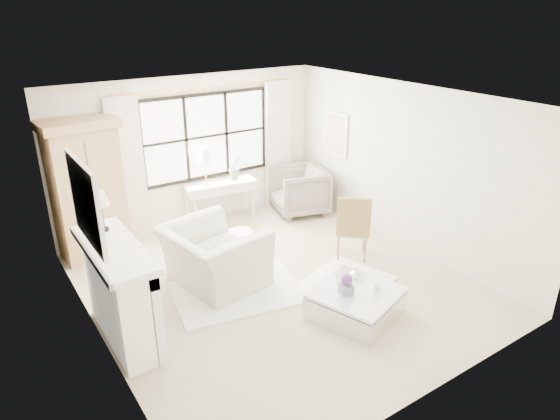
# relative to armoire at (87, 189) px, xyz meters

# --- Properties ---
(floor) EXTENTS (5.50, 5.50, 0.00)m
(floor) POSITION_rel_armoire_xyz_m (1.93, -2.45, -1.14)
(floor) COLOR #C4B492
(floor) RESTS_ON ground
(ceiling) EXTENTS (5.50, 5.50, 0.00)m
(ceiling) POSITION_rel_armoire_xyz_m (1.93, -2.45, 1.56)
(ceiling) COLOR white
(ceiling) RESTS_ON ground
(wall_back) EXTENTS (5.00, 0.00, 5.00)m
(wall_back) POSITION_rel_armoire_xyz_m (1.93, 0.30, 0.21)
(wall_back) COLOR white
(wall_back) RESTS_ON ground
(wall_front) EXTENTS (5.00, 0.00, 5.00)m
(wall_front) POSITION_rel_armoire_xyz_m (1.93, -5.20, 0.21)
(wall_front) COLOR white
(wall_front) RESTS_ON ground
(wall_left) EXTENTS (0.00, 5.50, 5.50)m
(wall_left) POSITION_rel_armoire_xyz_m (-0.57, -2.45, 0.21)
(wall_left) COLOR white
(wall_left) RESTS_ON ground
(wall_right) EXTENTS (0.00, 5.50, 5.50)m
(wall_right) POSITION_rel_armoire_xyz_m (4.43, -2.45, 0.21)
(wall_right) COLOR beige
(wall_right) RESTS_ON ground
(window_pane) EXTENTS (2.40, 0.02, 1.50)m
(window_pane) POSITION_rel_armoire_xyz_m (2.23, 0.28, 0.46)
(window_pane) COLOR silver
(window_pane) RESTS_ON wall_back
(window_frame) EXTENTS (2.50, 0.04, 1.50)m
(window_frame) POSITION_rel_armoire_xyz_m (2.23, 0.27, 0.46)
(window_frame) COLOR black
(window_frame) RESTS_ON wall_back
(curtain_rod) EXTENTS (3.30, 0.04, 0.04)m
(curtain_rod) POSITION_rel_armoire_xyz_m (2.23, 0.22, 1.33)
(curtain_rod) COLOR #B98A40
(curtain_rod) RESTS_ON wall_back
(curtain_left) EXTENTS (0.55, 0.10, 2.47)m
(curtain_left) POSITION_rel_armoire_xyz_m (0.73, 0.20, 0.10)
(curtain_left) COLOR beige
(curtain_left) RESTS_ON ground
(curtain_right) EXTENTS (0.55, 0.10, 2.47)m
(curtain_right) POSITION_rel_armoire_xyz_m (3.73, 0.20, 0.10)
(curtain_right) COLOR silver
(curtain_right) RESTS_ON ground
(fireplace) EXTENTS (0.58, 1.66, 1.26)m
(fireplace) POSITION_rel_armoire_xyz_m (-0.34, -2.45, -0.49)
(fireplace) COLOR white
(fireplace) RESTS_ON ground
(mirror_frame) EXTENTS (0.05, 1.15, 0.95)m
(mirror_frame) POSITION_rel_armoire_xyz_m (-0.54, -2.45, 0.70)
(mirror_frame) COLOR silver
(mirror_frame) RESTS_ON wall_left
(mirror_glass) EXTENTS (0.02, 1.00, 0.80)m
(mirror_glass) POSITION_rel_armoire_xyz_m (-0.51, -2.45, 0.70)
(mirror_glass) COLOR silver
(mirror_glass) RESTS_ON wall_left
(art_frame) EXTENTS (0.04, 0.62, 0.82)m
(art_frame) POSITION_rel_armoire_xyz_m (4.40, -0.75, 0.41)
(art_frame) COLOR silver
(art_frame) RESTS_ON wall_right
(art_canvas) EXTENTS (0.01, 0.52, 0.72)m
(art_canvas) POSITION_rel_armoire_xyz_m (4.38, -0.75, 0.41)
(art_canvas) COLOR beige
(art_canvas) RESTS_ON wall_right
(mantel_lamp) EXTENTS (0.22, 0.22, 0.51)m
(mantel_lamp) POSITION_rel_armoire_xyz_m (-0.28, -1.97, 0.51)
(mantel_lamp) COLOR black
(mantel_lamp) RESTS_ON fireplace
(armoire) EXTENTS (1.17, 0.79, 2.24)m
(armoire) POSITION_rel_armoire_xyz_m (0.00, 0.00, 0.00)
(armoire) COLOR tan
(armoire) RESTS_ON floor
(console_table) EXTENTS (1.35, 0.62, 0.80)m
(console_table) POSITION_rel_armoire_xyz_m (2.31, -0.00, -0.74)
(console_table) COLOR silver
(console_table) RESTS_ON floor
(console_lamp) EXTENTS (0.28, 0.28, 0.69)m
(console_lamp) POSITION_rel_armoire_xyz_m (2.04, -0.01, 0.22)
(console_lamp) COLOR #B27F3E
(console_lamp) RESTS_ON console_table
(orchid_plant) EXTENTS (0.30, 0.26, 0.46)m
(orchid_plant) POSITION_rel_armoire_xyz_m (2.63, -0.02, -0.11)
(orchid_plant) COLOR #566D48
(orchid_plant) RESTS_ON console_table
(side_table) EXTENTS (0.40, 0.40, 0.51)m
(side_table) POSITION_rel_armoire_xyz_m (1.86, -1.52, -0.81)
(side_table) COLOR white
(side_table) RESTS_ON floor
(rug_left) EXTENTS (2.01, 1.59, 0.03)m
(rug_left) POSITION_rel_armoire_xyz_m (1.34, -2.35, -1.12)
(rug_left) COLOR white
(rug_left) RESTS_ON floor
(rug_right) EXTENTS (1.70, 1.46, 0.03)m
(rug_right) POSITION_rel_armoire_xyz_m (2.69, -3.03, -1.13)
(rug_right) COLOR white
(rug_right) RESTS_ON floor
(club_armchair) EXTENTS (1.39, 1.53, 0.89)m
(club_armchair) POSITION_rel_armoire_xyz_m (1.19, -1.93, -0.70)
(club_armchair) COLOR beige
(club_armchair) RESTS_ON floor
(wingback_chair) EXTENTS (1.22, 1.20, 0.90)m
(wingback_chair) POSITION_rel_armoire_xyz_m (3.81, -0.43, -0.69)
(wingback_chair) COLOR gray
(wingback_chair) RESTS_ON floor
(french_chair) EXTENTS (0.68, 0.68, 1.08)m
(french_chair) POSITION_rel_armoire_xyz_m (3.40, -2.42, -0.83)
(french_chair) COLOR olive
(french_chair) RESTS_ON floor
(coffee_table) EXTENTS (1.26, 1.26, 0.38)m
(coffee_table) POSITION_rel_armoire_xyz_m (2.34, -3.70, -0.96)
(coffee_table) COLOR silver
(coffee_table) RESTS_ON floor
(planter_box) EXTENTS (0.20, 0.20, 0.12)m
(planter_box) POSITION_rel_armoire_xyz_m (2.20, -3.66, -0.70)
(planter_box) COLOR slate
(planter_box) RESTS_ON coffee_table
(planter_flowers) EXTENTS (0.15, 0.15, 0.15)m
(planter_flowers) POSITION_rel_armoire_xyz_m (2.20, -3.66, -0.56)
(planter_flowers) COLOR #592C6F
(planter_flowers) RESTS_ON planter_box
(pillar_candle) EXTENTS (0.10, 0.10, 0.12)m
(pillar_candle) POSITION_rel_armoire_xyz_m (2.57, -3.84, -0.70)
(pillar_candle) COLOR white
(pillar_candle) RESTS_ON coffee_table
(coffee_vase) EXTENTS (0.15, 0.15, 0.15)m
(coffee_vase) POSITION_rel_armoire_xyz_m (2.54, -3.44, -0.69)
(coffee_vase) COLOR silver
(coffee_vase) RESTS_ON coffee_table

